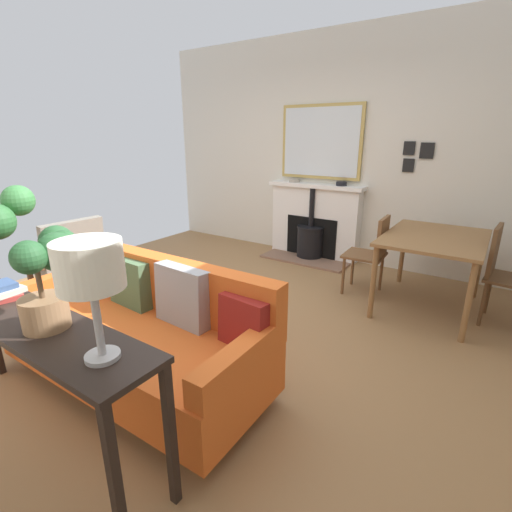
# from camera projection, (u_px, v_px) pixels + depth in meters

# --- Properties ---
(ground_plane) EXTENTS (5.03, 5.21, 0.01)m
(ground_plane) POSITION_uv_depth(u_px,v_px,m) (211.00, 325.00, 3.38)
(ground_plane) COLOR olive
(wall_left) EXTENTS (0.12, 5.21, 2.89)m
(wall_left) POSITION_uv_depth(u_px,v_px,m) (331.00, 151.00, 4.91)
(wall_left) COLOR beige
(wall_left) RESTS_ON ground
(fireplace) EXTENTS (0.58, 1.33, 1.02)m
(fireplace) POSITION_uv_depth(u_px,v_px,m) (313.00, 226.00, 5.13)
(fireplace) COLOR brown
(fireplace) RESTS_ON ground
(mirror_over_mantel) EXTENTS (0.04, 1.13, 0.94)m
(mirror_over_mantel) POSITION_uv_depth(u_px,v_px,m) (321.00, 142.00, 4.87)
(mirror_over_mantel) COLOR tan
(mantel_bowl_near) EXTENTS (0.15, 0.15, 0.04)m
(mantel_bowl_near) POSITION_uv_depth(u_px,v_px,m) (294.00, 180.00, 5.12)
(mantel_bowl_near) COLOR #9E9384
(mantel_bowl_near) RESTS_ON fireplace
(mantel_bowl_far) EXTENTS (0.14, 0.14, 0.05)m
(mantel_bowl_far) POSITION_uv_depth(u_px,v_px,m) (341.00, 183.00, 4.76)
(mantel_bowl_far) COLOR black
(mantel_bowl_far) RESTS_ON fireplace
(sofa) EXTENTS (0.82, 1.95, 0.84)m
(sofa) POSITION_uv_depth(u_px,v_px,m) (139.00, 332.00, 2.54)
(sofa) COLOR #B2B2B7
(sofa) RESTS_ON ground
(ottoman) EXTENTS (0.65, 0.75, 0.37)m
(ottoman) POSITION_uv_depth(u_px,v_px,m) (198.00, 297.00, 3.41)
(ottoman) COLOR #B2B2B7
(ottoman) RESTS_ON ground
(armchair_accent) EXTENTS (0.70, 0.61, 0.87)m
(armchair_accent) POSITION_uv_depth(u_px,v_px,m) (68.00, 256.00, 3.73)
(armchair_accent) COLOR #4C3321
(armchair_accent) RESTS_ON ground
(console_table) EXTENTS (0.34, 1.83, 0.78)m
(console_table) POSITION_uv_depth(u_px,v_px,m) (24.00, 331.00, 1.90)
(console_table) COLOR black
(console_table) RESTS_ON ground
(table_lamp_far_end) EXTENTS (0.25, 0.25, 0.50)m
(table_lamp_far_end) POSITION_uv_depth(u_px,v_px,m) (90.00, 269.00, 1.39)
(table_lamp_far_end) COLOR #B2B2B7
(table_lamp_far_end) RESTS_ON console_table
(potted_plant) EXTENTS (0.47, 0.38, 0.65)m
(potted_plant) POSITION_uv_depth(u_px,v_px,m) (33.00, 255.00, 1.63)
(potted_plant) COLOR #99704C
(potted_plant) RESTS_ON console_table
(dining_table) EXTENTS (1.19, 0.87, 0.74)m
(dining_table) POSITION_uv_depth(u_px,v_px,m) (434.00, 245.00, 3.53)
(dining_table) COLOR olive
(dining_table) RESTS_ON ground
(dining_chair_near_fireplace) EXTENTS (0.42, 0.42, 0.85)m
(dining_chair_near_fireplace) POSITION_uv_depth(u_px,v_px,m) (373.00, 250.00, 3.88)
(dining_chair_near_fireplace) COLOR brown
(dining_chair_near_fireplace) RESTS_ON ground
(dining_chair_by_back_wall) EXTENTS (0.43, 0.43, 0.90)m
(dining_chair_by_back_wall) POSITION_uv_depth(u_px,v_px,m) (502.00, 269.00, 3.27)
(dining_chair_by_back_wall) COLOR brown
(dining_chair_by_back_wall) RESTS_ON ground
(photo_gallery_row) EXTENTS (0.02, 0.33, 0.35)m
(photo_gallery_row) POSITION_uv_depth(u_px,v_px,m) (416.00, 154.00, 4.28)
(photo_gallery_row) COLOR black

